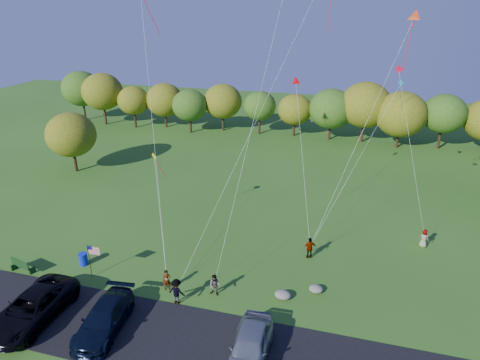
# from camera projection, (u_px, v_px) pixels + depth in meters

# --- Properties ---
(ground) EXTENTS (140.00, 140.00, 0.00)m
(ground) POSITION_uv_depth(u_px,v_px,m) (197.00, 298.00, 28.80)
(ground) COLOR #30611B
(ground) RESTS_ON ground
(asphalt_lane) EXTENTS (44.00, 6.00, 0.06)m
(asphalt_lane) POSITION_uv_depth(u_px,v_px,m) (173.00, 339.00, 25.24)
(asphalt_lane) COLOR black
(asphalt_lane) RESTS_ON ground
(treeline) EXTENTS (75.72, 27.52, 8.55)m
(treeline) POSITION_uv_depth(u_px,v_px,m) (280.00, 106.00, 59.64)
(treeline) COLOR #382714
(treeline) RESTS_ON ground
(minivan_dark) EXTENTS (2.96, 6.36, 1.76)m
(minivan_dark) POSITION_uv_depth(u_px,v_px,m) (32.00, 308.00, 26.45)
(minivan_dark) COLOR black
(minivan_dark) RESTS_ON asphalt_lane
(minivan_navy) EXTENTS (2.81, 5.66, 1.58)m
(minivan_navy) POSITION_uv_depth(u_px,v_px,m) (104.00, 319.00, 25.67)
(minivan_navy) COLOR black
(minivan_navy) RESTS_ON asphalt_lane
(minivan_silver) EXTENTS (2.33, 5.30, 1.77)m
(minivan_silver) POSITION_uv_depth(u_px,v_px,m) (250.00, 346.00, 23.49)
(minivan_silver) COLOR #9CA1A6
(minivan_silver) RESTS_ON asphalt_lane
(flyer_a) EXTENTS (0.66, 0.58, 1.52)m
(flyer_a) POSITION_uv_depth(u_px,v_px,m) (167.00, 280.00, 29.37)
(flyer_a) COLOR #4C4C59
(flyer_a) RESTS_ON ground
(flyer_b) EXTENTS (0.83, 0.68, 1.57)m
(flyer_b) POSITION_uv_depth(u_px,v_px,m) (215.00, 285.00, 28.81)
(flyer_b) COLOR #4C4C59
(flyer_b) RESTS_ON ground
(flyer_c) EXTENTS (1.21, 0.75, 1.80)m
(flyer_c) POSITION_uv_depth(u_px,v_px,m) (177.00, 291.00, 28.01)
(flyer_c) COLOR #4C4C59
(flyer_c) RESTS_ON ground
(flyer_d) EXTENTS (1.11, 0.80, 1.75)m
(flyer_d) POSITION_uv_depth(u_px,v_px,m) (310.00, 248.00, 32.97)
(flyer_d) COLOR #4C4C59
(flyer_d) RESTS_ON ground
(flyer_e) EXTENTS (0.89, 0.73, 1.57)m
(flyer_e) POSITION_uv_depth(u_px,v_px,m) (424.00, 238.00, 34.47)
(flyer_e) COLOR #4C4C59
(flyer_e) RESTS_ON ground
(park_bench) EXTENTS (1.91, 0.76, 1.07)m
(park_bench) POSITION_uv_depth(u_px,v_px,m) (21.00, 265.00, 31.32)
(park_bench) COLOR #143815
(park_bench) RESTS_ON ground
(trash_barrel) EXTENTS (0.64, 0.64, 0.96)m
(trash_barrel) POSITION_uv_depth(u_px,v_px,m) (83.00, 259.00, 32.26)
(trash_barrel) COLOR #0D25CA
(trash_barrel) RESTS_ON ground
(flag_assembly) EXTENTS (0.96, 0.63, 2.61)m
(flag_assembly) POSITION_uv_depth(u_px,v_px,m) (92.00, 254.00, 30.23)
(flag_assembly) COLOR black
(flag_assembly) RESTS_ON ground
(boulder_near) EXTENTS (1.12, 0.88, 0.56)m
(boulder_near) POSITION_uv_depth(u_px,v_px,m) (283.00, 295.00, 28.65)
(boulder_near) COLOR #9A9886
(boulder_near) RESTS_ON ground
(boulder_far) EXTENTS (0.96, 0.80, 0.50)m
(boulder_far) POSITION_uv_depth(u_px,v_px,m) (316.00, 289.00, 29.29)
(boulder_far) COLOR gray
(boulder_far) RESTS_ON ground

